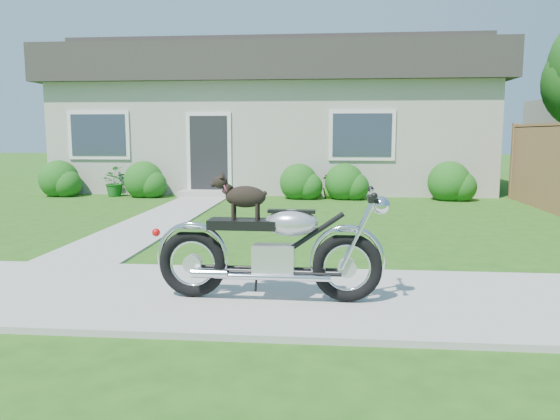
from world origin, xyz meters
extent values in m
plane|color=#235114|center=(0.00, 0.00, 0.00)|extent=(80.00, 80.00, 0.00)
cube|color=#9E9B93|center=(0.00, 0.00, 0.02)|extent=(24.00, 2.20, 0.04)
cube|color=#9E9B93|center=(-1.50, 5.00, 0.01)|extent=(1.20, 8.00, 0.03)
cube|color=#B4B1A3|center=(0.00, 12.00, 1.50)|extent=(12.00, 6.00, 3.00)
cube|color=#2D2B28|center=(0.00, 12.00, 3.50)|extent=(12.60, 6.60, 1.00)
cube|color=#2D2B28|center=(0.00, 12.00, 4.20)|extent=(12.60, 2.00, 0.60)
cube|color=black|center=(-1.50, 8.97, 1.05)|extent=(1.00, 0.06, 2.10)
cube|color=#9E9B93|center=(-1.50, 8.62, 0.08)|extent=(1.40, 0.70, 0.16)
cube|color=#2D3847|center=(-4.50, 8.97, 1.60)|extent=(1.70, 0.05, 1.30)
cube|color=#2D3847|center=(2.50, 8.97, 1.60)|extent=(1.70, 0.05, 1.30)
cube|color=olive|center=(6.30, 9.00, 0.95)|extent=(0.12, 0.12, 1.90)
sphere|color=#1C5616|center=(0.91, 8.50, 0.41)|extent=(0.96, 0.96, 0.96)
sphere|color=#1C5616|center=(-3.13, 8.50, 0.43)|extent=(1.01, 1.01, 1.01)
sphere|color=#1C5616|center=(-5.44, 8.50, 0.44)|extent=(1.02, 1.02, 1.02)
sphere|color=#1C5616|center=(4.64, 8.50, 0.44)|extent=(1.05, 1.05, 1.05)
sphere|color=#1C5616|center=(2.06, 8.50, 0.42)|extent=(0.98, 0.98, 0.98)
imported|color=#185D1C|center=(-3.98, 8.55, 0.39)|extent=(0.92, 0.89, 0.77)
imported|color=#34651B|center=(1.70, 8.55, 0.33)|extent=(0.50, 0.50, 0.66)
torus|color=black|center=(1.88, -0.19, 0.38)|extent=(0.67, 0.12, 0.67)
torus|color=black|center=(0.38, -0.17, 0.38)|extent=(0.67, 0.12, 0.67)
cube|color=silver|center=(1.18, -0.18, 0.42)|extent=(0.40, 0.25, 0.30)
ellipsoid|color=silver|center=(1.35, -0.18, 0.79)|extent=(0.52, 0.30, 0.26)
cube|color=black|center=(0.88, -0.17, 0.78)|extent=(0.65, 0.27, 0.09)
cube|color=silver|center=(1.88, -0.19, 0.72)|extent=(0.30, 0.15, 0.03)
cube|color=silver|center=(0.38, -0.17, 0.72)|extent=(0.30, 0.15, 0.03)
cylinder|color=silver|center=(2.10, -0.20, 1.09)|extent=(0.04, 0.60, 0.03)
sphere|color=silver|center=(2.18, -0.20, 0.98)|extent=(0.17, 0.17, 0.17)
cylinder|color=silver|center=(1.18, -0.31, 0.29)|extent=(1.10, 0.08, 0.06)
ellipsoid|color=black|center=(0.91, -0.18, 1.04)|extent=(0.39, 0.19, 0.21)
sphere|color=black|center=(0.67, -0.17, 1.18)|extent=(0.13, 0.13, 0.13)
cylinder|color=black|center=(0.80, -0.13, 0.90)|extent=(0.03, 0.03, 0.16)
cylinder|color=black|center=(0.79, -0.22, 0.90)|extent=(0.03, 0.03, 0.16)
cylinder|color=black|center=(1.03, -0.13, 0.90)|extent=(0.03, 0.03, 0.16)
cylinder|color=black|center=(1.02, -0.22, 0.90)|extent=(0.03, 0.03, 0.16)
torus|color=#AC2D55|center=(0.73, -0.17, 1.12)|extent=(0.06, 0.11, 0.10)
camera|label=1|loc=(1.71, -5.27, 1.63)|focal=35.00mm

